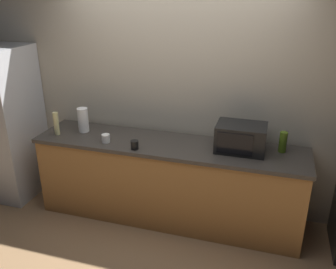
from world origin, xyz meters
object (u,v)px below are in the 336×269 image
paper_towel_roll (83,120)px  mug_black (135,145)px  bottle_vinegar (56,124)px  bottle_olive_oil (283,142)px  refrigerator (3,123)px  mug_white (106,138)px  microwave (241,138)px

paper_towel_roll → mug_black: bearing=-21.0°
bottle_vinegar → bottle_olive_oil: size_ratio=1.24×
paper_towel_roll → refrigerator: bearing=-177.3°
mug_white → mug_black: bearing=-11.6°
refrigerator → bottle_olive_oil: (3.18, 0.13, 0.10)m
bottle_vinegar → mug_black: bottle_vinegar is taller
paper_towel_roll → mug_black: paper_towel_roll is taller
bottle_olive_oil → mug_white: (-1.76, -0.29, -0.06)m
microwave → mug_black: microwave is taller
microwave → refrigerator: bearing=-179.0°
bottle_vinegar → paper_towel_roll: bearing=35.6°
microwave → paper_towel_roll: 1.73m
bottle_vinegar → microwave: bearing=4.8°
refrigerator → microwave: 2.78m
paper_towel_roll → mug_white: size_ratio=3.12×
bottle_vinegar → bottle_olive_oil: (2.36, 0.25, -0.02)m
bottle_vinegar → mug_black: bearing=-6.5°
bottle_vinegar → bottle_olive_oil: 2.37m
microwave → paper_towel_roll: size_ratio=1.78×
refrigerator → bottle_olive_oil: size_ratio=8.72×
bottle_olive_oil → paper_towel_roll: bearing=-177.8°
microwave → bottle_olive_oil: bearing=12.0°
paper_towel_roll → bottle_vinegar: 0.29m
bottle_olive_oil → bottle_vinegar: bearing=-174.0°
microwave → mug_black: 1.05m
bottle_vinegar → mug_white: size_ratio=2.95×
refrigerator → mug_white: size_ratio=20.79×
mug_black → paper_towel_roll: bearing=159.0°
microwave → bottle_olive_oil: 0.41m
refrigerator → mug_white: bearing=-6.2°
mug_black → mug_white: bearing=168.4°
microwave → mug_white: (-1.36, -0.20, -0.09)m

